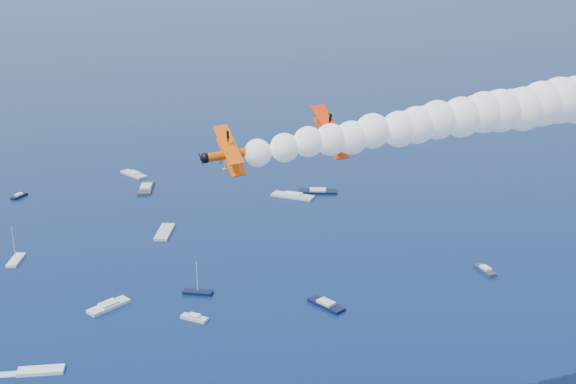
{
  "coord_description": "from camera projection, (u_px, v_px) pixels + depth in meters",
  "views": [
    {
      "loc": [
        -6.02,
        -55.62,
        78.99
      ],
      "look_at": [
        1.43,
        27.03,
        49.96
      ],
      "focal_mm": 46.03,
      "sensor_mm": 36.0,
      "label": 1
    }
  ],
  "objects": [
    {
      "name": "biplane_lead",
      "position": [
        332.0,
        135.0,
        94.92
      ],
      "size": [
        10.17,
        12.13,
        9.24
      ],
      "primitive_type": null,
      "rotation": [
        -0.41,
        0.07,
        3.36
      ],
      "color": "#F82F05"
    },
    {
      "name": "biplane_trail",
      "position": [
        233.0,
        154.0,
        76.94
      ],
      "size": [
        8.23,
        9.78,
        7.04
      ],
      "primitive_type": null,
      "rotation": [
        -0.3,
        0.07,
        3.34
      ],
      "color": "#FF4E05"
    },
    {
      "name": "smoke_trail_lead",
      "position": [
        567.0,
        96.0,
        104.3
      ],
      "size": [
        73.95,
        36.9,
        12.99
      ],
      "primitive_type": null,
      "rotation": [
        0.0,
        0.0,
        3.36
      ],
      "color": "white"
    },
    {
      "name": "smoke_trail_trail",
      "position": [
        531.0,
        106.0,
        85.7
      ],
      "size": [
        73.84,
        34.49,
        12.99
      ],
      "primitive_type": null,
      "rotation": [
        0.0,
        0.0,
        3.34
      ],
      "color": "white"
    },
    {
      "name": "spectator_boats",
      "position": [
        204.0,
        252.0,
        193.21
      ],
      "size": [
        255.43,
        176.9,
        0.7
      ],
      "color": "white",
      "rests_on": "ground"
    }
  ]
}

